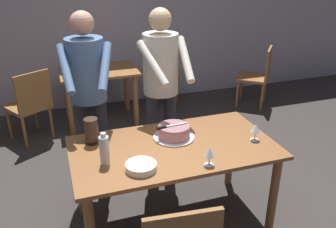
# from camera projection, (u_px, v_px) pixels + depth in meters

# --- Properties ---
(ground_plane) EXTENTS (14.00, 14.00, 0.00)m
(ground_plane) POSITION_uv_depth(u_px,v_px,m) (173.00, 221.00, 3.10)
(ground_plane) COLOR #383330
(back_wall) EXTENTS (10.00, 0.12, 2.70)m
(back_wall) POSITION_uv_depth(u_px,v_px,m) (105.00, 14.00, 5.11)
(back_wall) COLOR #ADA8B2
(back_wall) RESTS_ON ground_plane
(main_dining_table) EXTENTS (1.60, 0.88, 0.75)m
(main_dining_table) POSITION_uv_depth(u_px,v_px,m) (173.00, 158.00, 2.84)
(main_dining_table) COLOR brown
(main_dining_table) RESTS_ON ground_plane
(cake_on_platter) EXTENTS (0.34, 0.34, 0.11)m
(cake_on_platter) POSITION_uv_depth(u_px,v_px,m) (174.00, 132.00, 2.90)
(cake_on_platter) COLOR silver
(cake_on_platter) RESTS_ON main_dining_table
(cake_knife) EXTENTS (0.27, 0.05, 0.02)m
(cake_knife) POSITION_uv_depth(u_px,v_px,m) (166.00, 127.00, 2.85)
(cake_knife) COLOR silver
(cake_knife) RESTS_ON cake_on_platter
(plate_stack) EXTENTS (0.22, 0.22, 0.05)m
(plate_stack) POSITION_uv_depth(u_px,v_px,m) (141.00, 167.00, 2.48)
(plate_stack) COLOR white
(plate_stack) RESTS_ON main_dining_table
(wine_glass_near) EXTENTS (0.08, 0.08, 0.14)m
(wine_glass_near) POSITION_uv_depth(u_px,v_px,m) (256.00, 129.00, 2.85)
(wine_glass_near) COLOR silver
(wine_glass_near) RESTS_ON main_dining_table
(wine_glass_far) EXTENTS (0.08, 0.08, 0.14)m
(wine_glass_far) POSITION_uv_depth(u_px,v_px,m) (210.00, 153.00, 2.50)
(wine_glass_far) COLOR silver
(wine_glass_far) RESTS_ON main_dining_table
(water_bottle) EXTENTS (0.07, 0.07, 0.25)m
(water_bottle) POSITION_uv_depth(u_px,v_px,m) (104.00, 150.00, 2.51)
(water_bottle) COLOR silver
(water_bottle) RESTS_ON main_dining_table
(hurricane_lamp) EXTENTS (0.11, 0.11, 0.21)m
(hurricane_lamp) POSITION_uv_depth(u_px,v_px,m) (92.00, 131.00, 2.80)
(hurricane_lamp) COLOR black
(hurricane_lamp) RESTS_ON main_dining_table
(person_cutting_cake) EXTENTS (0.46, 0.57, 1.72)m
(person_cutting_cake) POSITION_uv_depth(u_px,v_px,m) (161.00, 80.00, 3.26)
(person_cutting_cake) COLOR #2D2D38
(person_cutting_cake) RESTS_ON ground_plane
(person_standing_beside) EXTENTS (0.46, 0.57, 1.72)m
(person_standing_beside) POSITION_uv_depth(u_px,v_px,m) (88.00, 87.00, 3.09)
(person_standing_beside) COLOR #2D2D38
(person_standing_beside) RESTS_ON ground_plane
(background_table) EXTENTS (1.00, 0.70, 0.74)m
(background_table) POSITION_uv_depth(u_px,v_px,m) (99.00, 82.00, 4.75)
(background_table) COLOR #9E6633
(background_table) RESTS_ON ground_plane
(background_chair_0) EXTENTS (0.60, 0.60, 0.90)m
(background_chair_0) POSITION_uv_depth(u_px,v_px,m) (30.00, 103.00, 4.28)
(background_chair_0) COLOR #9E6633
(background_chair_0) RESTS_ON ground_plane
(background_chair_1) EXTENTS (0.62, 0.62, 0.90)m
(background_chair_1) POSITION_uv_depth(u_px,v_px,m) (258.00, 74.00, 5.32)
(background_chair_1) COLOR #9E6633
(background_chair_1) RESTS_ON ground_plane
(background_chair_3) EXTENTS (0.59, 0.59, 0.90)m
(background_chair_3) POSITION_uv_depth(u_px,v_px,m) (163.00, 77.00, 5.20)
(background_chair_3) COLOR #9E6633
(background_chair_3) RESTS_ON ground_plane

